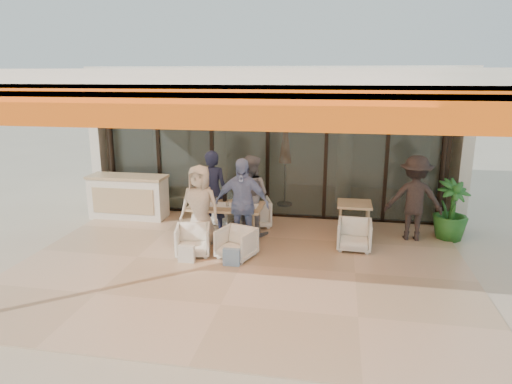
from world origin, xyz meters
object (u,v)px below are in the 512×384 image
chair_near_right (236,242)px  diner_navy (212,191)px  dining_table (226,208)px  chair_far_right (255,211)px  host_counter (128,196)px  diner_grey (250,195)px  side_table (354,208)px  potted_palm (451,210)px  side_chair (354,234)px  standing_woman (414,198)px  chair_far_left (219,210)px  chair_near_left (193,239)px  diner_periwinkle (242,204)px  diner_cream (200,206)px

chair_near_right → diner_navy: bearing=139.9°
dining_table → chair_far_right: 1.09m
host_counter → dining_table: size_ratio=1.23×
diner_grey → side_table: bearing=-155.1°
chair_far_right → diner_grey: (0.00, -0.50, 0.51)m
side_table → potted_palm: bearing=6.1°
chair_far_right → chair_near_right: chair_far_right is taller
side_chair → standing_woman: (1.19, 0.79, 0.56)m
host_counter → standing_woman: 6.45m
dining_table → potted_palm: 4.64m
chair_far_left → chair_near_left: 1.90m
chair_near_left → standing_woman: (4.20, 1.62, 0.57)m
diner_navy → potted_palm: size_ratio=1.42×
side_chair → diner_periwinkle: bearing=-169.1°
chair_far_right → side_chair: (2.18, -1.07, -0.02)m
chair_far_right → diner_grey: diner_grey is taller
diner_cream → side_table: (3.02, 1.08, -0.19)m
chair_far_left → chair_far_right: 0.84m
chair_far_left → chair_near_left: bearing=94.7°
dining_table → diner_grey: diner_grey is taller
host_counter → diner_grey: (3.07, -0.56, 0.33)m
chair_far_right → standing_woman: bearing=157.5°
chair_far_left → diner_periwinkle: (0.84, -1.40, 0.58)m
side_table → diner_cream: bearing=-160.3°
diner_periwinkle → diner_cream: bearing=179.7°
chair_near_left → standing_woman: size_ratio=0.36×
diner_grey → side_chair: diner_grey is taller
chair_far_left → chair_near_left: size_ratio=1.02×
chair_near_right → potted_palm: 4.52m
diner_cream → diner_periwinkle: 0.84m
potted_palm → diner_grey: bearing=-174.6°
chair_far_left → diner_periwinkle: diner_periwinkle is taller
potted_palm → diner_navy: bearing=-175.5°
host_counter → standing_woman: size_ratio=1.04×
chair_far_left → side_chair: (3.02, -1.07, -0.00)m
diner_periwinkle → standing_woman: bearing=18.1°
chair_far_left → diner_cream: bearing=94.7°
side_table → side_chair: 0.81m
dining_table → standing_woman: (3.79, 0.66, 0.20)m
dining_table → diner_cream: bearing=-132.1°
diner_periwinkle → side_table: bearing=26.1°
standing_woman → chair_near_right: bearing=27.3°
diner_grey → standing_woman: standing_woman is taller
diner_periwinkle → side_chair: bearing=8.4°
standing_woman → potted_palm: standing_woman is taller
diner_grey → diner_periwinkle: (-0.00, -0.90, 0.05)m
chair_far_right → diner_navy: (-0.84, -0.50, 0.55)m
diner_grey → chair_far_left: bearing=-10.6°
chair_near_left → diner_navy: (0.00, 1.40, 0.58)m
host_counter → diner_navy: size_ratio=1.03×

